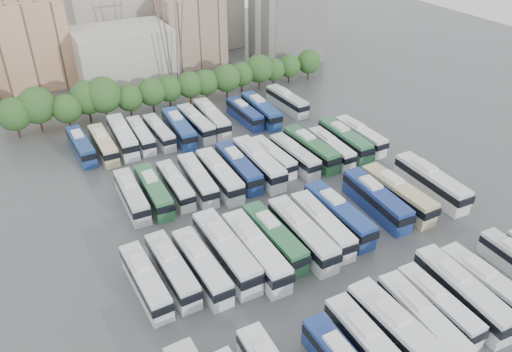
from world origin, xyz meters
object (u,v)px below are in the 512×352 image
bus_r2_s4 (198,179)px  bus_r2_s7 (259,163)px  bus_r3_s3 (141,135)px  bus_r3_s12 (287,101)px  bus_r2_s11 (331,148)px  bus_r2_s12 (344,139)px  bus_r0_s7 (422,320)px  bus_r2_s1 (132,196)px  bus_r0_s6 (402,336)px  bus_r2_s10 (310,148)px  bus_r3_s7 (212,118)px  bus_r3_s6 (196,123)px  bus_r3_s10 (261,110)px  bus_r1_s2 (201,266)px  bus_r0_s10 (487,286)px  bus_r2_s8 (273,157)px  bus_r0_s9 (462,292)px  bus_r2_s9 (294,155)px  apartment_tower (287,5)px  bus_r3_s9 (245,113)px  bus_r2_s3 (175,185)px  bus_r1_s4 (255,250)px  electricity_pylon (168,1)px  bus_r1_s10 (376,199)px  bus_r1_s6 (302,233)px  bus_r2_s5 (220,175)px  bus_r1_s5 (274,237)px  bus_r1_s7 (322,225)px  bus_r3_s1 (103,144)px  bus_r0_s8 (438,304)px  bus_r2_s6 (238,167)px  bus_r2_s13 (360,135)px  bus_r0_s5 (370,347)px  bus_r3_s0 (81,146)px  bus_r3_s4 (159,132)px  bus_r1_s1 (172,269)px  bus_r2_s2 (154,191)px  bus_r1_s8 (338,214)px  bus_r3_s2 (123,136)px  bus_r1_s11 (397,194)px  bus_r1_s13 (431,182)px

bus_r2_s4 → bus_r2_s7: (10.05, -0.22, 0.22)m
bus_r3_s3 → bus_r3_s12: bearing=3.2°
bus_r2_s11 → bus_r2_s12: 3.60m
bus_r0_s7 → bus_r2_s1: bearing=121.6°
bus_r0_s6 → bus_r2_s10: size_ratio=1.08×
bus_r3_s7 → bus_r3_s12: bus_r3_s7 is taller
bus_r3_s6 → bus_r3_s10: (12.89, -0.68, 0.08)m
bus_r1_s2 → bus_r2_s7: 24.27m
bus_r2_s4 → bus_r3_s12: (26.51, 19.07, 0.00)m
bus_r0_s10 → bus_r2_s12: (6.71, 35.51, 0.04)m
bus_r2_s8 → bus_r0_s9: bearing=-87.6°
bus_r2_s9 → bus_r2_s10: (3.37, 0.54, 0.17)m
apartment_tower → bus_r3_s9: (-25.77, -28.60, -11.30)m
bus_r0_s10 → bus_r2_s3: bus_r0_s10 is taller
bus_r1_s4 → bus_r2_s4: size_ratio=1.12×
electricity_pylon → bus_r1_s2: bearing=-106.8°
bus_r0_s10 → bus_r2_s11: bus_r0_s10 is taller
bus_r1_s10 → bus_r2_s1: bearing=152.9°
bus_r1_s6 → bus_r2_s5: 17.97m
bus_r1_s5 → bus_r1_s7: size_ratio=1.00×
bus_r0_s6 → bus_r3_s1: bearing=104.3°
bus_r0_s8 → bus_r3_s7: size_ratio=0.86×
bus_r2_s6 → bus_r2_s13: bus_r2_s6 is taller
bus_r1_s10 → bus_r1_s7: bearing=-170.2°
bus_r0_s5 → bus_r0_s9: bus_r0_s9 is taller
bus_r2_s9 → bus_r3_s0: bus_r2_s9 is taller
bus_r1_s10 → bus_r3_s12: 36.21m
bus_r2_s9 → bus_r3_s4: 24.59m
bus_r2_s10 → apartment_tower: bearing=61.2°
bus_r2_s10 → bus_r3_s7: 20.53m
bus_r0_s6 → bus_r0_s10: bus_r0_s6 is taller
bus_r2_s9 → bus_r0_s10: bearing=-87.0°
bus_r1_s1 → bus_r2_s5: size_ratio=0.94×
bus_r0_s5 → bus_r2_s5: 35.36m
bus_r2_s2 → bus_r3_s3: bearing=80.1°
bus_r0_s7 → bus_r1_s6: size_ratio=0.92×
bus_r3_s9 → bus_r3_s3: bearing=177.4°
bus_r1_s8 → bus_r2_s3: 23.87m
bus_r0_s9 → bus_r3_s2: bearing=116.2°
bus_r0_s10 → bus_r3_s0: (-33.10, 54.19, -0.15)m
bus_r1_s5 → bus_r2_s2: 19.82m
bus_r1_s11 → bus_r3_s4: (-23.41, 34.64, -0.34)m
bus_r1_s1 → bus_r1_s13: bus_r1_s13 is taller
bus_r1_s6 → bus_r1_s11: size_ratio=1.01×
bus_r3_s2 → bus_r1_s8: bearing=-59.7°
bus_r2_s13 → bus_r2_s8: bearing=176.5°
bus_r1_s6 → bus_r2_s11: bearing=46.9°
bus_r1_s2 → bus_r1_s5: (9.95, 0.71, 0.05)m
bus_r1_s2 → bus_r2_s2: size_ratio=1.03×
apartment_tower → bus_r3_s4: 52.38m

